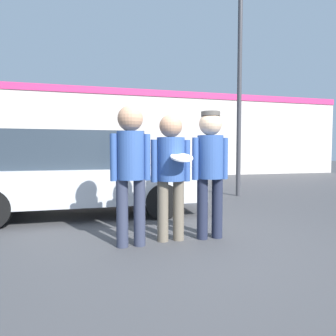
% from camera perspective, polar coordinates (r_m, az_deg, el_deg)
% --- Properties ---
extents(ground_plane, '(56.00, 56.00, 0.00)m').
position_cam_1_polar(ground_plane, '(4.08, 2.38, -14.05)').
color(ground_plane, '#3F3F42').
extents(storefront_building, '(24.00, 0.22, 4.05)m').
position_cam_1_polar(storefront_building, '(13.93, -10.28, 6.70)').
color(storefront_building, beige).
rests_on(storefront_building, ground).
extents(person_left, '(0.51, 0.34, 1.78)m').
position_cam_1_polar(person_left, '(3.79, -7.15, 1.04)').
color(person_left, '#2D3347').
rests_on(person_left, ground).
extents(person_middle_with_frisbee, '(0.54, 0.60, 1.70)m').
position_cam_1_polar(person_middle_with_frisbee, '(4.00, 0.55, 0.50)').
color(person_middle_with_frisbee, '#665B4C').
rests_on(person_middle_with_frisbee, ground).
extents(person_right, '(0.52, 0.35, 1.75)m').
position_cam_1_polar(person_right, '(4.15, 8.04, 1.12)').
color(person_right, '#1E2338').
rests_on(person_right, ground).
extents(parked_car_near, '(4.44, 1.78, 1.57)m').
position_cam_1_polar(parked_car_near, '(5.95, -16.23, -1.12)').
color(parked_car_near, '#B7BABF').
rests_on(parked_car_near, ground).
extents(street_lamp, '(1.49, 0.35, 6.31)m').
position_cam_1_polar(street_lamp, '(8.81, 15.08, 20.65)').
color(street_lamp, '#38383D').
rests_on(street_lamp, ground).
extents(shrub, '(1.46, 1.46, 1.46)m').
position_cam_1_polar(shrub, '(13.26, -27.54, 0.83)').
color(shrub, '#2D6B33').
rests_on(shrub, ground).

